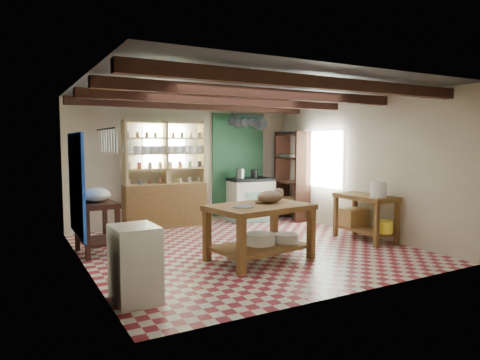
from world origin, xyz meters
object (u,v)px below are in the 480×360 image
stove (250,199)px  prep_table (97,228)px  cat (270,197)px  right_counter (365,218)px  work_table (260,232)px  white_cabinet (135,264)px

stove → prep_table: size_ratio=1.19×
prep_table → cat: size_ratio=1.96×
prep_table → cat: (2.30, -1.47, 0.51)m
prep_table → right_counter: 4.59m
work_table → prep_table: 2.58m
right_counter → prep_table: bearing=164.1°
work_table → right_counter: (2.32, 0.18, -0.00)m
prep_table → white_cabinet: 2.32m
work_table → stove: 3.28m
cat → white_cabinet: bearing=-178.3°
stove → right_counter: size_ratio=0.85×
cat → prep_table: bearing=129.0°
work_table → prep_table: bearing=134.5°
stove → right_counter: bearing=-70.0°
stove → prep_table: (-3.59, -1.34, -0.07)m
prep_table → right_counter: (4.38, -1.38, -0.00)m
work_table → cat: size_ratio=3.49×
stove → white_cabinet: stove is taller
right_counter → cat: size_ratio=2.73×
right_counter → work_table: bearing=-174.0°
prep_table → cat: cat is taller
stove → white_cabinet: size_ratio=1.16×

